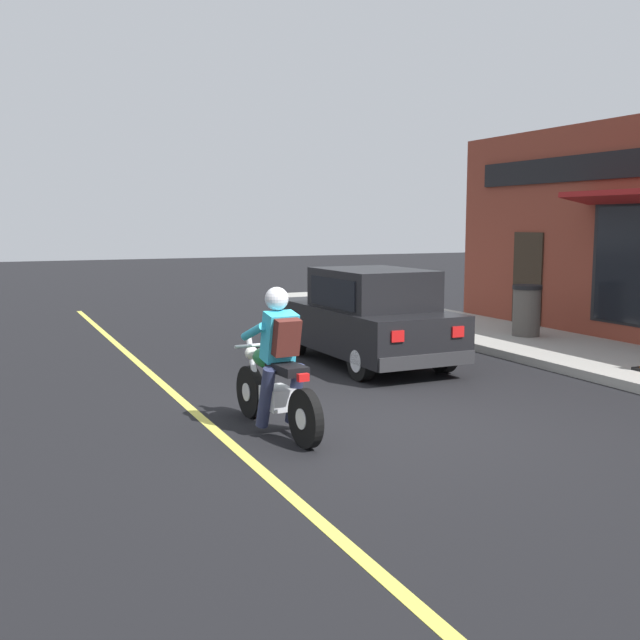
# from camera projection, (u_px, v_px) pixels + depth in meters

# --- Properties ---
(ground_plane) EXTENTS (80.00, 80.00, 0.00)m
(ground_plane) POSITION_uv_depth(u_px,v_px,m) (379.00, 424.00, 8.64)
(ground_plane) COLOR black
(sidewalk_curb) EXTENTS (2.60, 22.00, 0.14)m
(sidewalk_curb) POSITION_uv_depth(u_px,v_px,m) (553.00, 347.00, 13.49)
(sidewalk_curb) COLOR #9E9B93
(sidewalk_curb) RESTS_ON ground
(lane_stripe) EXTENTS (0.12, 19.80, 0.01)m
(lane_stripe) POSITION_uv_depth(u_px,v_px,m) (165.00, 386.00, 10.60)
(lane_stripe) COLOR #D1C64C
(lane_stripe) RESTS_ON ground
(motorcycle_with_rider) EXTENTS (0.59, 2.02, 1.62)m
(motorcycle_with_rider) POSITION_uv_depth(u_px,v_px,m) (277.00, 372.00, 8.24)
(motorcycle_with_rider) COLOR black
(motorcycle_with_rider) RESTS_ON ground
(car_hatchback) EXTENTS (1.70, 3.80, 1.57)m
(car_hatchback) POSITION_uv_depth(u_px,v_px,m) (367.00, 318.00, 12.21)
(car_hatchback) COLOR black
(car_hatchback) RESTS_ON ground
(trash_bin) EXTENTS (0.56, 0.56, 0.98)m
(trash_bin) POSITION_uv_depth(u_px,v_px,m) (527.00, 310.00, 14.36)
(trash_bin) COLOR #514C47
(trash_bin) RESTS_ON sidewalk_curb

